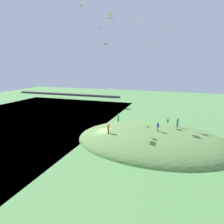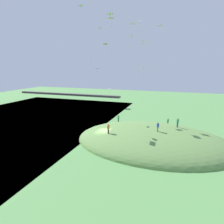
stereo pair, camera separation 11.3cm
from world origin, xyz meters
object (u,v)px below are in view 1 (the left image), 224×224
at_px(person_walking_path, 158,126).
at_px(kite_6, 105,45).
at_px(kite_2, 132,36).
at_px(kite_8, 109,89).
at_px(person_watching_kites, 118,118).
at_px(mooring_post, 90,135).
at_px(kite_4, 110,15).
at_px(person_on_hilltop, 108,127).
at_px(person_near_shore, 168,121).
at_px(kite_0, 133,24).
at_px(kite_3, 81,7).
at_px(kite_11, 92,58).
at_px(kite_10, 142,22).
at_px(kite_12, 100,29).
at_px(kite_5, 160,26).
at_px(kite_7, 144,67).
at_px(person_with_child, 178,122).
at_px(kite_1, 111,19).
at_px(kite_9, 147,42).
at_px(kite_14, 97,69).
at_px(kite_13, 143,42).

distance_m(person_walking_path, kite_6, 21.07).
height_order(kite_2, kite_8, kite_2).
distance_m(person_watching_kites, mooring_post, 8.76).
bearing_deg(person_watching_kites, kite_4, 40.54).
bearing_deg(person_on_hilltop, person_near_shore, -14.24).
distance_m(kite_2, mooring_post, 22.92).
relative_size(person_walking_path, kite_0, 0.76).
distance_m(kite_3, kite_6, 12.59).
bearing_deg(kite_11, kite_10, -31.11).
height_order(kite_2, kite_6, kite_2).
bearing_deg(kite_12, person_walking_path, -27.32).
xyz_separation_m(kite_5, kite_7, (-3.65, 8.39, -6.00)).
xyz_separation_m(kite_7, kite_10, (0.80, -7.47, 6.95)).
bearing_deg(kite_0, person_watching_kites, -148.59).
distance_m(kite_3, kite_4, 4.74).
bearing_deg(kite_5, person_near_shore, 83.18).
xyz_separation_m(kite_5, mooring_post, (-12.93, 2.28, -19.26)).
bearing_deg(kite_3, person_watching_kites, 78.35).
height_order(kite_6, kite_8, kite_6).
xyz_separation_m(person_watching_kites, kite_5, (9.43, -10.10, 17.45)).
height_order(kite_6, kite_7, kite_6).
distance_m(kite_2, kite_5, 14.03).
distance_m(person_on_hilltop, person_with_child, 13.42).
height_order(person_on_hilltop, person_near_shore, person_on_hilltop).
height_order(kite_1, kite_7, kite_1).
xyz_separation_m(person_with_child, kite_6, (-16.03, 3.61, 14.86)).
distance_m(person_with_child, kite_4, 22.26).
bearing_deg(kite_2, kite_6, -157.32).
xyz_separation_m(person_near_shore, kite_4, (-9.02, -13.74, 19.85)).
bearing_deg(kite_4, kite_12, 120.16).
distance_m(kite_8, kite_9, 16.10).
relative_size(person_watching_kites, kite_12, 0.71).
relative_size(person_with_child, kite_6, 0.82).
xyz_separation_m(person_walking_path, person_watching_kites, (-9.76, 8.22, -1.52)).
distance_m(kite_0, kite_14, 13.69).
height_order(kite_12, kite_13, kite_12).
height_order(kite_2, kite_11, kite_2).
bearing_deg(kite_1, kite_9, 54.36).
bearing_deg(kite_1, kite_10, -31.47).
xyz_separation_m(person_near_shore, kite_11, (-16.56, -4.59, 13.92)).
bearing_deg(mooring_post, kite_8, -24.99).
bearing_deg(kite_6, kite_13, -42.30).
bearing_deg(kite_6, kite_5, -38.29).
bearing_deg(kite_13, person_walking_path, 16.27).
distance_m(kite_10, kite_14, 11.11).
bearing_deg(kite_1, kite_13, -30.58).
bearing_deg(kite_7, person_walking_path, -58.56).
distance_m(kite_12, kite_14, 10.53).
bearing_deg(person_watching_kites, kite_13, 66.80).
xyz_separation_m(kite_4, kite_13, (4.75, 1.88, -3.89)).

